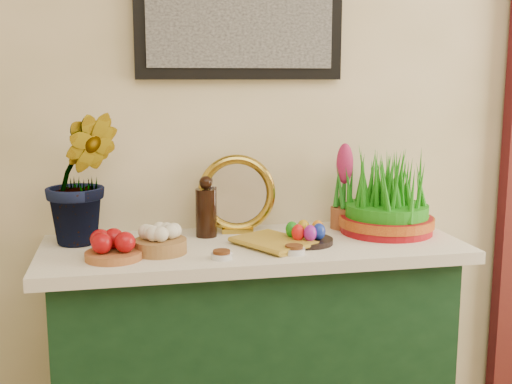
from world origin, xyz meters
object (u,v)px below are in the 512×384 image
(sideboard, at_px, (253,371))
(hyacinth_green, at_px, (81,157))
(book, at_px, (252,246))
(mirror, at_px, (237,195))
(wheatgrass_sabzeh, at_px, (387,199))

(sideboard, bearing_deg, hyacinth_green, 169.80)
(sideboard, relative_size, book, 5.36)
(hyacinth_green, height_order, mirror, hyacinth_green)
(book, relative_size, wheatgrass_sabzeh, 0.72)
(mirror, bearing_deg, sideboard, -80.62)
(hyacinth_green, bearing_deg, wheatgrass_sabzeh, -7.80)
(sideboard, xyz_separation_m, mirror, (-0.03, 0.16, 0.60))
(sideboard, height_order, book, book)
(sideboard, height_order, wheatgrass_sabzeh, wheatgrass_sabzeh)
(hyacinth_green, distance_m, wheatgrass_sabzeh, 1.06)
(sideboard, distance_m, hyacinth_green, 0.94)
(mirror, bearing_deg, book, -89.82)
(sideboard, height_order, mirror, mirror)
(book, distance_m, wheatgrass_sabzeh, 0.55)
(sideboard, xyz_separation_m, hyacinth_green, (-0.55, 0.10, 0.76))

